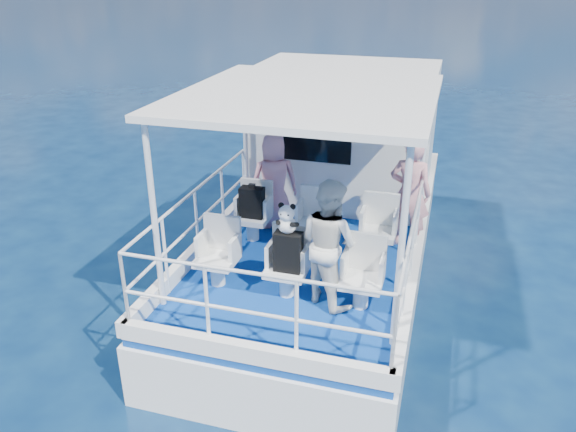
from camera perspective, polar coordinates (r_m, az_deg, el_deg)
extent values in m
plane|color=#081E3E|center=(8.28, 2.08, -9.32)|extent=(2000.00, 2000.00, 0.00)
cube|color=white|center=(9.10, 3.66, -5.95)|extent=(3.00, 7.00, 1.60)
cube|color=navy|center=(8.71, 3.80, -1.11)|extent=(2.90, 6.90, 0.10)
cube|color=white|center=(9.50, 5.77, 8.44)|extent=(2.85, 2.00, 2.20)
cube|color=white|center=(6.85, 2.05, 12.15)|extent=(3.00, 3.20, 0.08)
cylinder|color=white|center=(6.37, -13.42, -0.31)|extent=(0.07, 0.07, 2.20)
cylinder|color=white|center=(5.63, 11.42, -3.56)|extent=(0.07, 0.07, 2.20)
cylinder|color=white|center=(8.83, -4.33, 7.25)|extent=(0.07, 0.07, 2.20)
cylinder|color=white|center=(8.31, 13.50, 5.53)|extent=(0.07, 0.07, 2.20)
cube|color=silver|center=(8.14, -3.60, -1.15)|extent=(0.48, 0.46, 0.38)
cube|color=silver|center=(7.90, 2.56, -1.94)|extent=(0.48, 0.46, 0.38)
cube|color=silver|center=(7.76, 9.02, -2.75)|extent=(0.48, 0.46, 0.38)
cube|color=silver|center=(7.07, -7.17, -5.50)|extent=(0.48, 0.46, 0.38)
cube|color=silver|center=(6.80, -0.12, -6.61)|extent=(0.48, 0.46, 0.38)
cube|color=silver|center=(6.63, 7.42, -7.69)|extent=(0.48, 0.46, 0.38)
imported|color=pink|center=(8.34, -1.41, 3.55)|extent=(0.65, 0.57, 1.45)
imported|color=pink|center=(7.89, 12.27, 2.24)|extent=(0.61, 0.43, 1.58)
imported|color=white|center=(6.43, 4.17, -2.73)|extent=(0.94, 0.90, 1.54)
cube|color=black|center=(7.93, -3.67, 1.40)|extent=(0.34, 0.19, 0.44)
cube|color=black|center=(6.53, 0.01, -3.65)|extent=(0.32, 0.18, 0.48)
cube|color=black|center=(7.85, -3.67, 3.09)|extent=(0.09, 0.06, 0.06)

